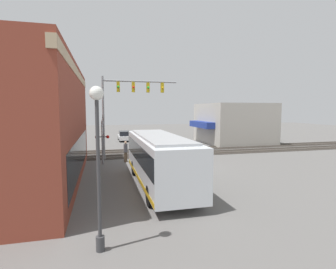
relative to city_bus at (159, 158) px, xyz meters
The scene contains 12 objects.
ground_plane 5.42m from the city_bus, 32.92° to the right, with size 120.00×120.00×0.00m, color #605E5B.
shop_building 22.83m from the city_bus, 39.12° to the right, with size 9.12×9.47×5.41m.
city_bus is the anchor object (origin of this frame).
traffic_signal_gantry 10.05m from the city_bus, ahead, with size 0.42×6.94×7.58m.
crossing_signal 8.10m from the city_bus, 23.82° to the left, with size 1.41×1.18×3.81m.
streetlamp 7.75m from the city_bus, 153.20° to the left, with size 0.44×0.44×5.32m.
rail_track_near 10.83m from the city_bus, 15.17° to the right, with size 2.60×60.00×0.15m.
rail_track_far 13.91m from the city_bus, 11.70° to the right, with size 2.60×60.00×0.15m.
parked_car_grey 16.08m from the city_bus, ahead, with size 4.41×1.82×1.37m.
parked_car_white 23.58m from the city_bus, ahead, with size 4.50×1.82×1.44m.
pedestrian_near_bus 2.25m from the city_bus, 82.21° to the right, with size 0.34×0.34×1.77m.
pedestrian_at_crossing 7.84m from the city_bus, ahead, with size 0.34×0.34×1.84m.
Camera 1 is at (-19.55, 6.11, 4.60)m, focal length 28.00 mm.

